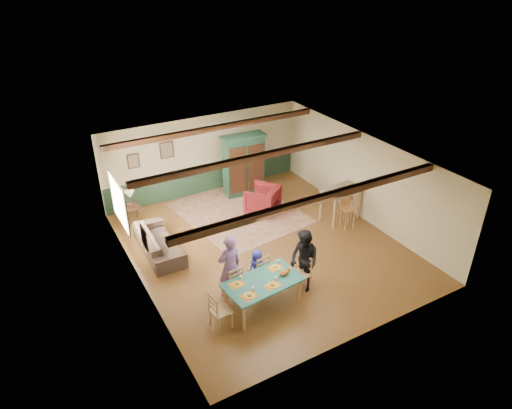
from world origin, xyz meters
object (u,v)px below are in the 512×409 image
armoire (244,165)px  dining_chair_end_left (221,310)px  person_man (230,267)px  dining_chair_end_right (300,273)px  person_child (257,267)px  end_table (133,214)px  armchair (262,199)px  person_woman (304,261)px  cat (284,272)px  bar_stool_right (346,202)px  sofa (159,242)px  table_lamp (130,199)px  bar_stool_left (348,212)px  dining_table (263,294)px  dining_chair_far_right (259,270)px  counter_table (340,204)px  dining_chair_far_left (232,281)px

armoire → dining_chair_end_left: bearing=-118.8°
person_man → dining_chair_end_right: bearing=152.7°
person_child → end_table: (-1.86, 4.46, -0.21)m
armchair → end_table: bearing=-56.8°
dining_chair_end_right → person_woman: bearing=90.0°
cat → bar_stool_right: 4.53m
sofa → table_lamp: (-0.18, 1.93, 0.50)m
person_child → bar_stool_left: 3.81m
cat → bar_stool_left: bearing=22.6°
dining_table → sofa: (-1.37, 3.36, -0.04)m
dining_chair_end_right → armchair: size_ratio=0.97×
person_woman → end_table: 5.88m
person_child → bar_stool_right: bar_stool_right is taller
cat → end_table: cat is taller
cat → end_table: bearing=105.8°
dining_chair_far_right → sofa: dining_chair_far_right is taller
dining_chair_end_left → person_woman: 2.38m
person_man → cat: (1.02, -0.79, -0.02)m
person_child → end_table: size_ratio=1.74×
person_child → counter_table: size_ratio=0.78×
person_woman → armchair: 3.96m
dining_chair_far_left → dining_chair_far_right: same height
person_child → cat: person_child is taller
dining_chair_far_left → person_child: bearing=-174.3°
person_man → armoire: size_ratio=0.81×
dining_table → dining_chair_far_left: bearing=124.7°
armoire → bar_stool_right: (2.00, -3.03, -0.52)m
dining_table → counter_table: counter_table is taller
person_woman → table_lamp: (-2.76, 5.17, 0.02)m
dining_table → dining_chair_far_left: size_ratio=1.89×
bar_stool_left → bar_stool_right: bearing=61.6°
armoire → bar_stool_right: bearing=-52.8°
dining_chair_far_right → person_woman: 1.15m
person_man → counter_table: (4.59, 1.56, -0.32)m
armchair → bar_stool_left: 2.73m
counter_table → bar_stool_left: size_ratio=1.18×
armchair → counter_table: (1.84, -1.62, 0.09)m
dining_table → sofa: size_ratio=0.79×
cat → sofa: cat is taller
bar_stool_right → dining_chair_end_right: bearing=-139.3°
sofa → bar_stool_right: (5.75, -1.01, 0.21)m
armchair → table_lamp: 4.07m
cat → armchair: cat is taller
person_man → dining_table: bearing=116.6°
person_child → end_table: person_child is taller
dining_table → sofa: 3.62m
person_man → end_table: 4.70m
armoire → armchair: armoire is taller
counter_table → person_child: bearing=-158.7°
dining_chair_end_left → counter_table: 5.77m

